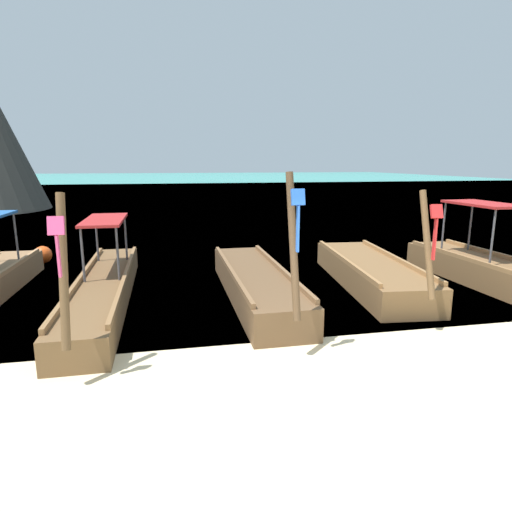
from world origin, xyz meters
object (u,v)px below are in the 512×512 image
Objects in this scene: mooring_buoy_near at (43,255)px; longtail_boat_red_ribbon at (370,273)px; longtail_boat_yellow_ribbon at (498,274)px; longtail_boat_pink_ribbon at (104,288)px; longtail_boat_blue_ribbon at (256,284)px.

longtail_boat_red_ribbon is at bearing -25.82° from mooring_buoy_near.
longtail_boat_red_ribbon is at bearing 163.45° from longtail_boat_yellow_ribbon.
longtail_boat_red_ribbon is 10.81× the size of mooring_buoy_near.
mooring_buoy_near is at bearing 154.18° from longtail_boat_red_ribbon.
longtail_boat_pink_ribbon is 13.48× the size of mooring_buoy_near.
longtail_boat_blue_ribbon is 1.04× the size of longtail_boat_red_ribbon.
longtail_boat_pink_ribbon is 6.28m from longtail_boat_red_ribbon.
longtail_boat_red_ribbon is at bearing 1.33° from longtail_boat_pink_ribbon.
mooring_buoy_near is (-11.54, 5.04, -0.11)m from longtail_boat_yellow_ribbon.
longtail_boat_blue_ribbon is 5.91m from longtail_boat_yellow_ribbon.
longtail_boat_yellow_ribbon is 12.59m from mooring_buoy_near.
longtail_boat_yellow_ribbon is (5.89, -0.43, 0.05)m from longtail_boat_blue_ribbon.
mooring_buoy_near is at bearing 140.79° from longtail_boat_blue_ribbon.
longtail_boat_blue_ribbon is at bearing -39.21° from mooring_buoy_near.
longtail_boat_yellow_ribbon is at bearing -4.48° from longtail_boat_pink_ribbon.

